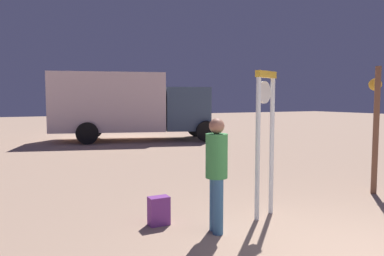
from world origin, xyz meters
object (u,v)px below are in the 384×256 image
backpack (159,211)px  standing_clock (265,129)px  arrow_sign (376,110)px  box_truck_near (128,104)px  person_near_clock (217,169)px

backpack → standing_clock: bearing=-13.3°
backpack → arrow_sign: bearing=-0.9°
backpack → box_truck_near: (2.75, 10.75, 1.41)m
person_near_clock → backpack: (-0.60, 0.63, -0.67)m
backpack → person_near_clock: bearing=-46.4°
arrow_sign → box_truck_near: (-1.81, 10.82, -0.00)m
person_near_clock → backpack: size_ratio=3.77×
standing_clock → arrow_sign: size_ratio=0.92×
person_near_clock → standing_clock: bearing=13.9°
standing_clock → box_truck_near: size_ratio=0.30×
arrow_sign → person_near_clock: (-3.97, -0.56, -0.74)m
standing_clock → person_near_clock: (-1.00, -0.25, -0.48)m
standing_clock → box_truck_near: box_truck_near is taller
box_truck_near → arrow_sign: bearing=-80.5°
backpack → box_truck_near: bearing=75.7°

